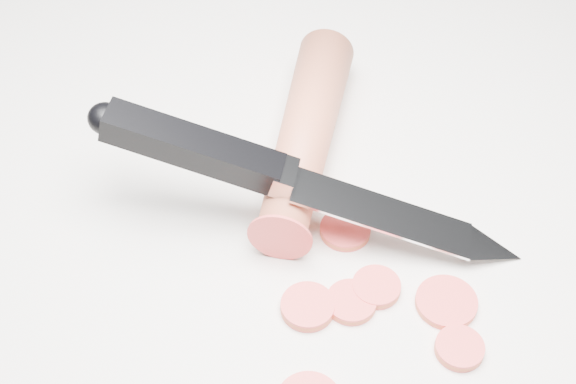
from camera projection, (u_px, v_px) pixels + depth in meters
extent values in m
plane|color=silver|center=(363.00, 241.00, 0.54)|extent=(2.40, 2.40, 0.00)
cylinder|color=#C15739|center=(306.00, 134.00, 0.58)|extent=(0.10, 0.19, 0.04)
cylinder|color=red|center=(308.00, 307.00, 0.50)|extent=(0.03, 0.03, 0.01)
cylinder|color=red|center=(376.00, 287.00, 0.51)|extent=(0.03, 0.03, 0.01)
cylinder|color=red|center=(459.00, 348.00, 0.48)|extent=(0.03, 0.03, 0.01)
cylinder|color=red|center=(446.00, 302.00, 0.51)|extent=(0.04, 0.04, 0.01)
cylinder|color=red|center=(345.00, 230.00, 0.54)|extent=(0.03, 0.03, 0.01)
cylinder|color=red|center=(351.00, 302.00, 0.51)|extent=(0.03, 0.03, 0.01)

